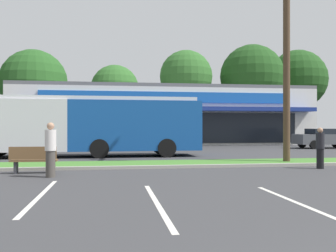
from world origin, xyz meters
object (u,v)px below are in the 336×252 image
Objects in this scene: pedestrian_mid at (51,150)px; utility_pole at (284,30)px; car_0 at (325,138)px; car_2 at (142,139)px; pedestrian_far at (320,148)px; bus_stop_bench at (34,159)px; city_bus at (82,124)px.

utility_pole is at bearing 2.35° from pedestrian_mid.
car_2 is (-13.81, 0.80, -0.05)m from car_0.
pedestrian_far is (0.57, -1.98, -5.10)m from utility_pole.
car_0 is at bearing 51.94° from utility_pole.
pedestrian_far is (10.81, -0.08, 0.31)m from bus_stop_bench.
city_bus is 8.44m from pedestrian_mid.
pedestrian_far is (9.71, -7.36, -0.96)m from city_bus.
city_bus is at bearing -162.75° from car_0.
car_2 is at bearing 114.47° from utility_pole.
pedestrian_far is at bearing 113.31° from car_2.
pedestrian_mid is (0.75, -1.11, 0.39)m from bus_stop_bench.
pedestrian_mid is at bearing 85.62° from pedestrian_far.
utility_pole is 13.82m from car_2.
car_0 is at bearing -41.94° from pedestrian_far.
pedestrian_far reaches higher than car_2.
city_bus is 8.14× the size of bus_stop_bench.
pedestrian_far is (5.88, -13.63, 0.08)m from car_2.
bus_stop_bench is 0.34× the size of car_2.
utility_pole reaches higher than car_2.
utility_pole reaches higher than pedestrian_far.
pedestrian_mid reaches higher than car_2.
city_bus reaches higher than bus_stop_bench.
pedestrian_mid is (-4.19, -14.66, 0.17)m from car_2.
pedestrian_mid is (-0.35, -8.39, -0.87)m from city_bus.
pedestrian_far is at bearing -121.71° from car_0.
pedestrian_mid is at bearing 86.58° from city_bus.
car_0 is 13.83m from car_2.
car_2 is 14.85m from pedestrian_far.
city_bus is at bearing 149.51° from utility_pole.
car_2 reaches higher than bus_stop_bench.
utility_pole is 6.95× the size of bus_stop_bench.
pedestrian_far is at bearing 141.83° from city_bus.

